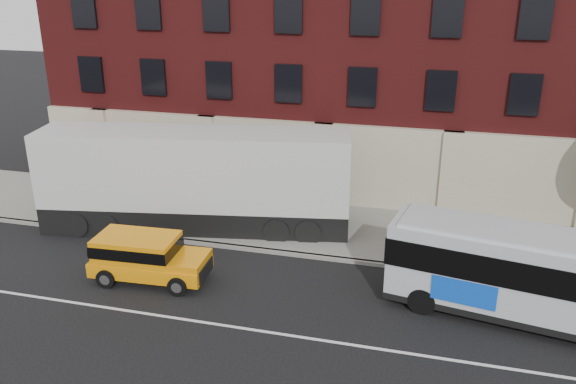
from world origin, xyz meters
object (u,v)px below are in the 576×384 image
(city_bus, at_px, (569,281))
(yellow_suv, at_px, (145,255))
(shipping_container, at_px, (195,182))
(sign_pole, at_px, (106,202))

(city_bus, relative_size, yellow_suv, 2.52)
(yellow_suv, relative_size, shipping_container, 0.34)
(yellow_suv, bearing_deg, sign_pole, 136.27)
(sign_pole, xyz_separation_m, yellow_suv, (3.60, -3.44, -0.45))
(city_bus, distance_m, yellow_suv, 14.67)
(sign_pole, relative_size, shipping_container, 0.18)
(sign_pole, distance_m, shipping_container, 3.97)
(sign_pole, distance_m, city_bus, 18.48)
(city_bus, xyz_separation_m, yellow_suv, (-14.64, -0.50, -0.72))
(city_bus, relative_size, shipping_container, 0.85)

